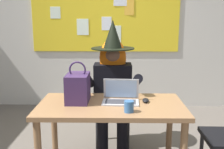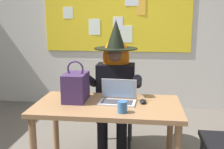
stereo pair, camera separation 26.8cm
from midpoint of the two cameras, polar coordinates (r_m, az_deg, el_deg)
The scene contains 8 objects.
wall_back_bulletin at distance 4.50m, azimuth 2.82°, elevation 10.83°, with size 6.12×2.37×2.79m.
desk_main at distance 2.46m, azimuth 2.21°, elevation -8.46°, with size 1.32×0.72×0.73m.
chair_at_desk at distance 3.17m, azimuth 3.32°, elevation -5.97°, with size 0.43×0.43×0.92m.
person_costumed at distance 2.97m, azimuth 3.27°, elevation -1.31°, with size 0.60×0.71×1.48m.
laptop at distance 2.47m, azimuth 4.39°, elevation -4.88°, with size 0.34×0.24×0.20m.
computer_mouse at distance 2.48m, azimuth 9.72°, elevation -5.70°, with size 0.06×0.10×0.03m, color black.
handbag at distance 2.50m, azimuth -4.67°, elevation -2.61°, with size 0.20×0.30×0.38m.
coffee_mug at distance 2.21m, azimuth 5.73°, elevation -6.95°, with size 0.08×0.08×0.10m, color #336099.
Camera 2 is at (0.49, -2.33, 1.49)m, focal length 42.97 mm.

